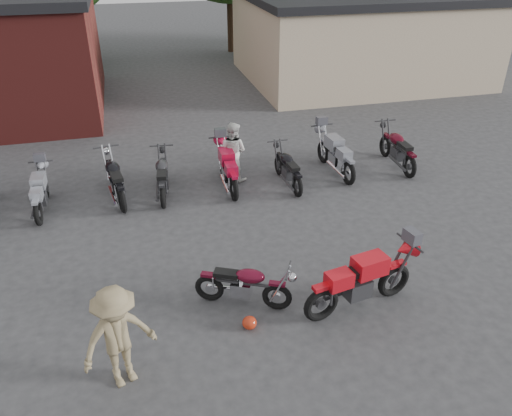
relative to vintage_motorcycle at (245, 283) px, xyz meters
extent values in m
plane|color=#323235|center=(0.35, -0.38, -0.51)|extent=(90.00, 90.00, 0.00)
cube|color=tan|center=(8.85, 14.62, 1.24)|extent=(10.00, 8.00, 3.50)
ellipsoid|color=#B32B13|center=(-0.07, -0.63, -0.39)|extent=(0.28, 0.28, 0.24)
imported|color=silver|center=(0.95, 5.34, 0.31)|extent=(1.01, 1.00, 1.65)
imported|color=#877653|center=(-2.22, -1.28, 0.38)|extent=(1.31, 1.05, 1.78)
camera|label=1|loc=(-1.62, -7.09, 5.66)|focal=35.00mm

